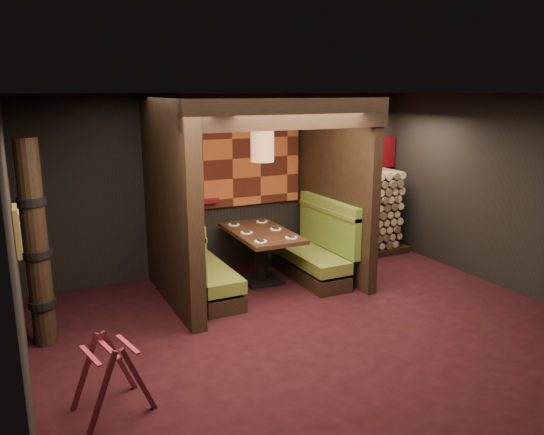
{
  "coord_description": "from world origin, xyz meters",
  "views": [
    {
      "loc": [
        -3.19,
        -5.19,
        2.88
      ],
      "look_at": [
        0.0,
        1.3,
        1.15
      ],
      "focal_mm": 35.0,
      "sensor_mm": 36.0,
      "label": 1
    }
  ],
  "objects_px": {
    "pendant_lamp": "(262,146)",
    "luggage_rack": "(111,373)",
    "booth_bench_left": "(200,271)",
    "firewood_stack": "(361,214)",
    "totem_column": "(36,246)",
    "dining_table": "(261,246)",
    "booth_bench_right": "(315,253)"
  },
  "relations": [
    {
      "from": "pendant_lamp",
      "to": "firewood_stack",
      "type": "distance_m",
      "value": 2.64
    },
    {
      "from": "booth_bench_right",
      "to": "firewood_stack",
      "type": "bearing_deg",
      "value": 27.35
    },
    {
      "from": "dining_table",
      "to": "luggage_rack",
      "type": "relative_size",
      "value": 2.03
    },
    {
      "from": "booth_bench_left",
      "to": "firewood_stack",
      "type": "relative_size",
      "value": 0.92
    },
    {
      "from": "dining_table",
      "to": "pendant_lamp",
      "type": "relative_size",
      "value": 1.59
    },
    {
      "from": "totem_column",
      "to": "dining_table",
      "type": "bearing_deg",
      "value": 13.36
    },
    {
      "from": "booth_bench_right",
      "to": "totem_column",
      "type": "height_order",
      "value": "totem_column"
    },
    {
      "from": "totem_column",
      "to": "firewood_stack",
      "type": "xyz_separation_m",
      "value": [
        5.33,
        1.25,
        -0.44
      ]
    },
    {
      "from": "totem_column",
      "to": "firewood_stack",
      "type": "bearing_deg",
      "value": 13.19
    },
    {
      "from": "pendant_lamp",
      "to": "totem_column",
      "type": "height_order",
      "value": "pendant_lamp"
    },
    {
      "from": "booth_bench_left",
      "to": "pendant_lamp",
      "type": "xyz_separation_m",
      "value": [
        1.05,
        0.14,
        1.7
      ]
    },
    {
      "from": "booth_bench_left",
      "to": "luggage_rack",
      "type": "distance_m",
      "value": 2.78
    },
    {
      "from": "luggage_rack",
      "to": "firewood_stack",
      "type": "xyz_separation_m",
      "value": [
        4.86,
        2.96,
        0.38
      ]
    },
    {
      "from": "totem_column",
      "to": "pendant_lamp",
      "type": "bearing_deg",
      "value": 12.49
    },
    {
      "from": "totem_column",
      "to": "firewood_stack",
      "type": "height_order",
      "value": "totem_column"
    },
    {
      "from": "booth_bench_left",
      "to": "booth_bench_right",
      "type": "xyz_separation_m",
      "value": [
        1.89,
        0.0,
        0.0
      ]
    },
    {
      "from": "booth_bench_left",
      "to": "totem_column",
      "type": "xyz_separation_m",
      "value": [
        -2.09,
        -0.55,
        0.79
      ]
    },
    {
      "from": "totem_column",
      "to": "firewood_stack",
      "type": "distance_m",
      "value": 5.5
    },
    {
      "from": "booth_bench_right",
      "to": "dining_table",
      "type": "relative_size",
      "value": 1.03
    },
    {
      "from": "dining_table",
      "to": "firewood_stack",
      "type": "bearing_deg",
      "value": 12.94
    },
    {
      "from": "dining_table",
      "to": "pendant_lamp",
      "type": "bearing_deg",
      "value": -90.0
    },
    {
      "from": "pendant_lamp",
      "to": "booth_bench_right",
      "type": "bearing_deg",
      "value": -9.72
    },
    {
      "from": "dining_table",
      "to": "firewood_stack",
      "type": "distance_m",
      "value": 2.26
    },
    {
      "from": "booth_bench_right",
      "to": "firewood_stack",
      "type": "xyz_separation_m",
      "value": [
        1.35,
        0.7,
        0.35
      ]
    },
    {
      "from": "booth_bench_right",
      "to": "luggage_rack",
      "type": "bearing_deg",
      "value": -147.2
    },
    {
      "from": "firewood_stack",
      "to": "luggage_rack",
      "type": "bearing_deg",
      "value": -148.66
    },
    {
      "from": "pendant_lamp",
      "to": "luggage_rack",
      "type": "xyz_separation_m",
      "value": [
        -2.67,
        -2.41,
        -1.73
      ]
    },
    {
      "from": "dining_table",
      "to": "firewood_stack",
      "type": "xyz_separation_m",
      "value": [
        2.2,
        0.51,
        0.18
      ]
    },
    {
      "from": "dining_table",
      "to": "firewood_stack",
      "type": "relative_size",
      "value": 0.9
    },
    {
      "from": "totem_column",
      "to": "booth_bench_left",
      "type": "bearing_deg",
      "value": 14.75
    },
    {
      "from": "pendant_lamp",
      "to": "firewood_stack",
      "type": "bearing_deg",
      "value": 14.17
    },
    {
      "from": "pendant_lamp",
      "to": "totem_column",
      "type": "distance_m",
      "value": 3.34
    }
  ]
}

